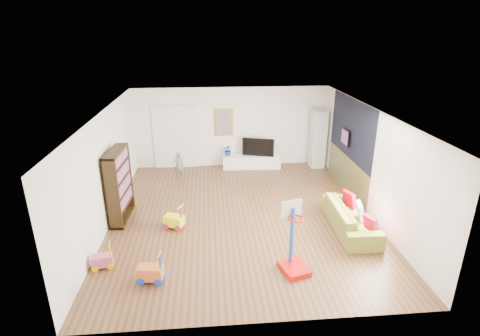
{
  "coord_description": "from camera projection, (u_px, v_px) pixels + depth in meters",
  "views": [
    {
      "loc": [
        -0.78,
        -8.53,
        4.56
      ],
      "look_at": [
        0.0,
        0.4,
        1.15
      ],
      "focal_mm": 28.0,
      "sensor_mm": 36.0,
      "label": 1
    }
  ],
  "objects": [
    {
      "name": "basketball_hoop",
      "position": [
        296.0,
        239.0,
        7.19
      ],
      "size": [
        0.65,
        0.72,
        1.46
      ],
      "primitive_type": "cube",
      "rotation": [
        0.0,
        0.0,
        0.28
      ],
      "color": "red",
      "rests_on": "ground"
    },
    {
      "name": "sofa",
      "position": [
        351.0,
        218.0,
        8.86
      ],
      "size": [
        0.89,
        2.15,
        0.62
      ],
      "primitive_type": "imported",
      "rotation": [
        0.0,
        0.0,
        1.54
      ],
      "color": "olive",
      "rests_on": "ground"
    },
    {
      "name": "tv",
      "position": [
        259.0,
        146.0,
        12.61
      ],
      "size": [
        1.06,
        0.44,
        0.62
      ],
      "primitive_type": "imported",
      "rotation": [
        0.0,
        0.0,
        -0.29
      ],
      "color": "black",
      "rests_on": "media_console"
    },
    {
      "name": "artwork_right",
      "position": [
        345.0,
        137.0,
        10.82
      ],
      "size": [
        0.04,
        0.56,
        0.46
      ],
      "primitive_type": "cube",
      "color": "#7F3F8C",
      "rests_on": "wall_right"
    },
    {
      "name": "olive_wainscot",
      "position": [
        346.0,
        173.0,
        11.01
      ],
      "size": [
        0.01,
        3.2,
        1.0
      ],
      "primitive_type": "cube",
      "color": "brown",
      "rests_on": "wall_right"
    },
    {
      "name": "pillow_right",
      "position": [
        349.0,
        199.0,
        9.4
      ],
      "size": [
        0.22,
        0.41,
        0.4
      ],
      "primitive_type": "cube",
      "rotation": [
        0.0,
        0.0,
        0.3
      ],
      "color": "#AB0016",
      "rests_on": "sofa"
    },
    {
      "name": "ride_on_pink",
      "position": [
        102.0,
        256.0,
        7.45
      ],
      "size": [
        0.44,
        0.32,
        0.53
      ],
      "primitive_type": "cube",
      "rotation": [
        0.0,
        0.0,
        0.2
      ],
      "color": "#CB4A73",
      "rests_on": "ground"
    },
    {
      "name": "floor",
      "position": [
        241.0,
        215.0,
        9.63
      ],
      "size": [
        6.5,
        7.5,
        0.0
      ],
      "primitive_type": "cube",
      "color": "brown",
      "rests_on": "ground"
    },
    {
      "name": "ride_on_yellow",
      "position": [
        174.0,
        217.0,
        8.91
      ],
      "size": [
        0.53,
        0.45,
        0.61
      ],
      "primitive_type": "cube",
      "rotation": [
        0.0,
        0.0,
        -0.43
      ],
      "color": "#F7FF12",
      "rests_on": "ground"
    },
    {
      "name": "ceiling",
      "position": [
        241.0,
        112.0,
        8.67
      ],
      "size": [
        6.5,
        7.5,
        0.0
      ],
      "primitive_type": "cube",
      "color": "white",
      "rests_on": "ground"
    },
    {
      "name": "wall_back",
      "position": [
        231.0,
        127.0,
        12.64
      ],
      "size": [
        6.5,
        0.0,
        2.7
      ],
      "primitive_type": "cube",
      "color": "white",
      "rests_on": "ground"
    },
    {
      "name": "wall_right",
      "position": [
        370.0,
        162.0,
        9.41
      ],
      "size": [
        0.0,
        7.5,
        2.7
      ],
      "primitive_type": "cube",
      "color": "silver",
      "rests_on": "ground"
    },
    {
      "name": "ride_on_orange",
      "position": [
        150.0,
        268.0,
        7.03
      ],
      "size": [
        0.5,
        0.34,
        0.62
      ],
      "primitive_type": "cube",
      "rotation": [
        0.0,
        0.0,
        -0.12
      ],
      "color": "#CE682A",
      "rests_on": "ground"
    },
    {
      "name": "painting_back",
      "position": [
        224.0,
        122.0,
        12.51
      ],
      "size": [
        0.62,
        0.06,
        0.92
      ],
      "primitive_type": "cube",
      "color": "gold",
      "rests_on": "wall_back"
    },
    {
      "name": "tall_cabinet",
      "position": [
        318.0,
        139.0,
        12.63
      ],
      "size": [
        0.47,
        0.47,
        1.97
      ],
      "primitive_type": "cube",
      "rotation": [
        0.0,
        0.0,
        0.03
      ],
      "color": "silver",
      "rests_on": "ground"
    },
    {
      "name": "pillow_center",
      "position": [
        360.0,
        211.0,
        8.79
      ],
      "size": [
        0.18,
        0.41,
        0.4
      ],
      "primitive_type": "cube",
      "rotation": [
        0.0,
        0.0,
        -0.2
      ],
      "color": "white",
      "rests_on": "sofa"
    },
    {
      "name": "wall_front",
      "position": [
        264.0,
        253.0,
        5.65
      ],
      "size": [
        6.5,
        0.0,
        2.7
      ],
      "primitive_type": "cube",
      "color": "white",
      "rests_on": "ground"
    },
    {
      "name": "navy_accent",
      "position": [
        351.0,
        129.0,
        10.53
      ],
      "size": [
        0.01,
        3.2,
        1.7
      ],
      "primitive_type": "cube",
      "color": "black",
      "rests_on": "wall_right"
    },
    {
      "name": "child",
      "position": [
        179.0,
        165.0,
        11.93
      ],
      "size": [
        0.31,
        0.21,
        0.83
      ],
      "primitive_type": "imported",
      "rotation": [
        0.0,
        0.0,
        3.19
      ],
      "color": "slate",
      "rests_on": "ground"
    },
    {
      "name": "media_console",
      "position": [
        251.0,
        161.0,
        12.78
      ],
      "size": [
        1.96,
        0.57,
        0.45
      ],
      "primitive_type": "cube",
      "rotation": [
        0.0,
        0.0,
        -0.04
      ],
      "color": "white",
      "rests_on": "ground"
    },
    {
      "name": "doorway",
      "position": [
        175.0,
        138.0,
        12.55
      ],
      "size": [
        1.45,
        0.06,
        2.1
      ],
      "primitive_type": "cube",
      "color": "white",
      "rests_on": "ground"
    },
    {
      "name": "pillow_left",
      "position": [
        370.0,
        224.0,
        8.23
      ],
      "size": [
        0.2,
        0.37,
        0.36
      ],
      "primitive_type": "cube",
      "rotation": [
        0.0,
        0.0,
        0.31
      ],
      "color": "red",
      "rests_on": "sofa"
    },
    {
      "name": "wall_left",
      "position": [
        105.0,
        170.0,
        8.88
      ],
      "size": [
        0.0,
        7.5,
        2.7
      ],
      "primitive_type": "cube",
      "color": "white",
      "rests_on": "ground"
    },
    {
      "name": "vase_plant",
      "position": [
        228.0,
        150.0,
        12.59
      ],
      "size": [
        0.42,
        0.39,
        0.39
      ],
      "primitive_type": "imported",
      "rotation": [
        0.0,
        0.0,
        -0.27
      ],
      "color": "#0F3098",
      "rests_on": "media_console"
    },
    {
      "name": "bookshelf",
      "position": [
        119.0,
        185.0,
        9.17
      ],
      "size": [
        0.39,
        1.25,
        1.81
      ],
      "primitive_type": "cube",
      "rotation": [
        0.0,
        0.0,
        -0.06
      ],
      "color": "black",
      "rests_on": "ground"
    }
  ]
}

